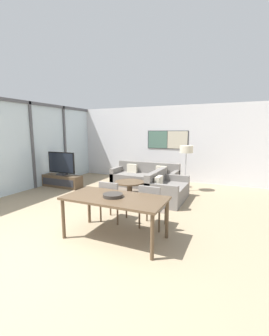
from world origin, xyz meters
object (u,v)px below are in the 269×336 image
Objects in this scene: tv_console at (62,181)px; coffee_table at (130,185)px; fruit_bowl at (113,195)px; floor_lamp at (186,152)px; dining_chair_left at (112,198)px; television at (61,164)px; dining_table at (115,201)px; dining_chair_centre at (152,203)px; sofa_side at (166,191)px; sofa_main at (145,178)px.

coffee_table reaches higher than tv_console.
floor_lamp is (0.49, 3.69, 0.45)m from fruit_bowl.
coffee_table is 1.01× the size of dining_chair_left.
television reaches higher than fruit_bowl.
floor_lamp is at bearing 16.93° from tv_console.
coffee_table is 2.50× the size of fruit_bowl.
dining_chair_left is (-0.43, 0.63, -0.18)m from dining_table.
coffee_table is 2.71m from fruit_bowl.
television is at bearing 143.77° from fruit_bowl.
television is at bearing -179.58° from coffee_table.
television is 0.61× the size of dining_table.
dining_chair_centre is 0.60× the size of floor_lamp.
fruit_bowl is at bearing -36.23° from television.
dining_chair_left is at bearing 161.81° from sofa_side.
television is (0.00, 0.00, 0.59)m from tv_console.
sofa_main is 3.39m from dining_chair_centre.
television is 0.48× the size of sofa_main.
floor_lamp is at bearing -13.16° from sofa_side.
fruit_bowl reaches higher than dining_table.
dining_chair_left reaches higher than sofa_main.
sofa_side is (1.10, -1.28, 0.00)m from sofa_main.
dining_chair_left reaches higher than dining_table.
fruit_bowl is 3.75m from floor_lamp.
dining_chair_left reaches higher than tv_console.
sofa_side reaches higher than tv_console.
sofa_side is (3.62, -0.01, 0.07)m from tv_console.
dining_chair_left and dining_chair_centre have the same top height.
television is 4.10m from floor_lamp.
sofa_main is 1.55× the size of sofa_side.
floor_lamp is (0.28, 1.20, 0.97)m from sofa_side.
dining_chair_left is 1.00× the size of dining_chair_centre.
floor_lamp is (1.38, 1.17, 0.92)m from coffee_table.
dining_chair_centre is at bearing -66.33° from sofa_main.
tv_console is 0.59m from television.
tv_console is 2.52m from coffee_table.
tv_console is 4.21m from floor_lamp.
dining_table is 0.11m from fruit_bowl.
dining_chair_centre is (3.88, -1.83, -0.30)m from television.
sofa_side is 1.67× the size of coffee_table.
dining_table is 1.24× the size of floor_lamp.
dining_chair_centre is at bearing 55.55° from fruit_bowl.
floor_lamp is at bearing 82.95° from dining_table.
dining_chair_centre is (0.86, 0.03, 0.00)m from dining_chair_left.
coffee_table is 2.70m from dining_table.
tv_console is at bearing -163.07° from floor_lamp.
coffee_table is at bearing 109.51° from fruit_bowl.
tv_console is 2.82m from sofa_main.
dining_chair_left is at bearing -177.88° from dining_chair_centre.
sofa_side is 1.68× the size of dining_chair_left.
floor_lamp reaches higher than coffee_table.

